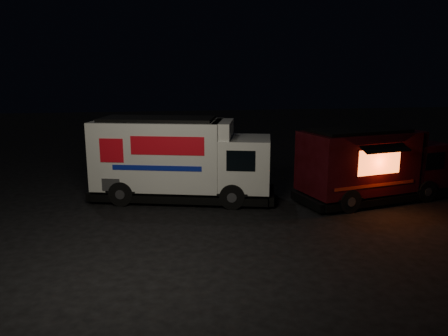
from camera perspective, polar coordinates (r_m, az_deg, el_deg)
ground at (r=13.29m, az=-3.54°, el=-7.60°), size 80.00×80.00×0.00m
white_truck at (r=15.73m, az=-5.41°, el=1.16°), size 6.92×3.88×2.98m
red_truck at (r=16.50m, az=18.96°, el=0.44°), size 5.94×3.20×2.62m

